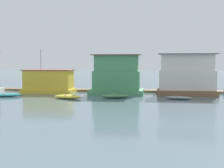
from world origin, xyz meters
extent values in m
plane|color=slate|center=(0.00, 0.00, 0.00)|extent=(200.00, 200.00, 0.00)
cube|color=#846B4C|center=(0.00, 3.22, 0.15)|extent=(51.00, 1.73, 0.30)
cube|color=gold|center=(-8.91, 0.36, 0.27)|extent=(6.87, 3.57, 0.53)
cube|color=gold|center=(-8.91, 0.36, 1.79)|extent=(6.31, 3.00, 2.53)
cube|color=brown|center=(-8.91, 0.36, 3.12)|extent=(6.61, 3.30, 0.12)
cylinder|color=#B2B2B7|center=(-9.99, 0.36, 4.55)|extent=(0.12, 0.12, 2.74)
cube|color=#4C9360|center=(0.51, -0.29, 0.33)|extent=(6.97, 3.98, 0.67)
cube|color=#4C9360|center=(0.51, -0.29, 1.86)|extent=(5.96, 2.98, 2.38)
cube|color=#4C9360|center=(0.51, -0.29, 4.07)|extent=(5.53, 2.54, 2.03)
cube|color=brown|center=(0.51, -0.29, 5.14)|extent=(6.26, 3.28, 0.12)
cube|color=brown|center=(9.47, 0.36, 0.34)|extent=(7.45, 4.06, 0.69)
cube|color=silver|center=(9.47, 0.36, 1.92)|extent=(6.94, 3.55, 2.45)
cube|color=silver|center=(9.47, 0.36, 4.16)|extent=(6.47, 3.08, 2.04)
cube|color=slate|center=(9.47, 0.36, 5.24)|extent=(7.24, 3.85, 0.12)
ellipsoid|color=teal|center=(-12.63, -4.88, 0.21)|extent=(4.36, 2.42, 0.43)
cube|color=#997F60|center=(-12.63, -4.88, 0.36)|extent=(0.46, 1.16, 0.08)
ellipsoid|color=yellow|center=(-4.54, -5.68, 0.24)|extent=(3.54, 2.08, 0.48)
cube|color=#997F60|center=(-4.54, -5.68, 0.41)|extent=(0.39, 1.25, 0.08)
ellipsoid|color=#47844C|center=(0.88, -4.26, 0.25)|extent=(3.60, 2.24, 0.50)
cube|color=#997F60|center=(0.88, -4.26, 0.43)|extent=(0.47, 1.10, 0.08)
ellipsoid|color=gray|center=(8.16, -4.37, 0.18)|extent=(3.17, 1.70, 0.35)
cube|color=#997F60|center=(8.16, -4.37, 0.30)|extent=(0.34, 1.00, 0.08)
cylinder|color=brown|center=(6.87, 2.11, 0.61)|extent=(0.26, 0.26, 1.23)
camera|label=1|loc=(5.48, -40.45, 4.42)|focal=50.00mm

